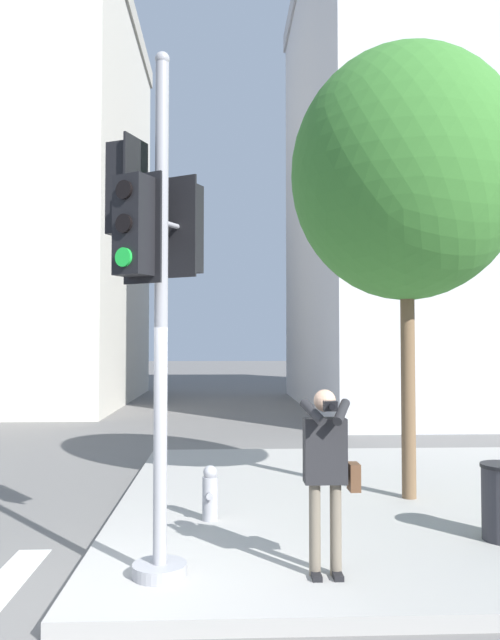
{
  "coord_description": "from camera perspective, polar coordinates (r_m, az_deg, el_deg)",
  "views": [
    {
      "loc": [
        0.93,
        -5.54,
        2.34
      ],
      "look_at": [
        1.18,
        0.42,
        2.57
      ],
      "focal_mm": 35.0,
      "sensor_mm": 36.0,
      "label": 1
    }
  ],
  "objects": [
    {
      "name": "ground_plane",
      "position": [
        6.09,
        -12.17,
        -24.78
      ],
      "size": [
        160.0,
        160.0,
        0.0
      ],
      "primitive_type": "plane",
      "color": "slate"
    },
    {
      "name": "sidewalk_corner",
      "position": [
        9.67,
        13.55,
        -15.69
      ],
      "size": [
        8.0,
        8.0,
        0.15
      ],
      "color": "#9E9B96",
      "rests_on": "ground_plane"
    },
    {
      "name": "person_photographer",
      "position": [
        6.12,
        7.03,
        -12.9
      ],
      "size": [
        0.58,
        0.54,
        1.75
      ],
      "color": "black",
      "rests_on": "sidewalk_corner"
    },
    {
      "name": "traffic_signal_pole",
      "position": [
        6.1,
        -8.88,
        4.82
      ],
      "size": [
        0.95,
        1.09,
        5.03
      ],
      "color": "#939399",
      "rests_on": "sidewalk_corner"
    },
    {
      "name": "building_right",
      "position": [
        25.52,
        20.67,
        12.23
      ],
      "size": [
        13.79,
        13.71,
        17.25
      ],
      "color": "#BCBCC1",
      "rests_on": "ground_plane"
    },
    {
      "name": "street_tree",
      "position": [
        9.54,
        14.08,
        12.77
      ],
      "size": [
        3.33,
        3.33,
        6.48
      ],
      "color": "brown",
      "rests_on": "sidewalk_corner"
    },
    {
      "name": "fire_hydrant",
      "position": [
        8.05,
        -3.67,
        -15.52
      ],
      "size": [
        0.19,
        0.25,
        0.68
      ],
      "color": "#99999E",
      "rests_on": "sidewalk_corner"
    }
  ]
}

